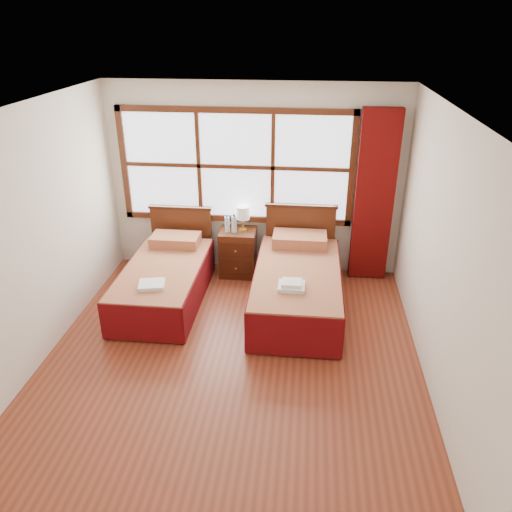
# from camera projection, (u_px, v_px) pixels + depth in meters

# --- Properties ---
(floor) EXTENTS (4.50, 4.50, 0.00)m
(floor) POSITION_uv_depth(u_px,v_px,m) (232.00, 360.00, 5.33)
(floor) COLOR brown
(floor) RESTS_ON ground
(ceiling) EXTENTS (4.50, 4.50, 0.00)m
(ceiling) POSITION_uv_depth(u_px,v_px,m) (225.00, 111.00, 4.20)
(ceiling) COLOR white
(ceiling) RESTS_ON wall_back
(wall_back) EXTENTS (4.00, 0.00, 4.00)m
(wall_back) POSITION_uv_depth(u_px,v_px,m) (255.00, 181.00, 6.78)
(wall_back) COLOR silver
(wall_back) RESTS_ON floor
(wall_left) EXTENTS (0.00, 4.50, 4.50)m
(wall_left) POSITION_uv_depth(u_px,v_px,m) (30.00, 242.00, 4.96)
(wall_left) COLOR silver
(wall_left) RESTS_ON floor
(wall_right) EXTENTS (0.00, 4.50, 4.50)m
(wall_right) POSITION_uv_depth(u_px,v_px,m) (444.00, 261.00, 4.57)
(wall_right) COLOR silver
(wall_right) RESTS_ON floor
(window) EXTENTS (3.16, 0.06, 1.56)m
(window) POSITION_uv_depth(u_px,v_px,m) (236.00, 167.00, 6.68)
(window) COLOR white
(window) RESTS_ON wall_back
(curtain) EXTENTS (0.50, 0.16, 2.30)m
(curtain) POSITION_uv_depth(u_px,v_px,m) (374.00, 197.00, 6.56)
(curtain) COLOR #660B0A
(curtain) RESTS_ON wall_back
(bed_left) EXTENTS (0.96, 1.98, 0.93)m
(bed_left) POSITION_uv_depth(u_px,v_px,m) (165.00, 279.00, 6.38)
(bed_left) COLOR #39190B
(bed_left) RESTS_ON floor
(bed_right) EXTENTS (1.05, 2.07, 1.02)m
(bed_right) POSITION_uv_depth(u_px,v_px,m) (297.00, 284.00, 6.20)
(bed_right) COLOR #39190B
(bed_right) RESTS_ON floor
(nightstand) EXTENTS (0.49, 0.48, 0.66)m
(nightstand) POSITION_uv_depth(u_px,v_px,m) (238.00, 252.00, 6.99)
(nightstand) COLOR #4C2210
(nightstand) RESTS_ON floor
(towels_left) EXTENTS (0.34, 0.31, 0.05)m
(towels_left) POSITION_uv_depth(u_px,v_px,m) (152.00, 285.00, 5.77)
(towels_left) COLOR white
(towels_left) RESTS_ON bed_left
(towels_right) EXTENTS (0.30, 0.26, 0.09)m
(towels_right) POSITION_uv_depth(u_px,v_px,m) (292.00, 285.00, 5.62)
(towels_right) COLOR white
(towels_right) RESTS_ON bed_right
(lamp) EXTENTS (0.18, 0.18, 0.35)m
(lamp) POSITION_uv_depth(u_px,v_px,m) (243.00, 214.00, 6.76)
(lamp) COLOR gold
(lamp) RESTS_ON nightstand
(bottle_near) EXTENTS (0.06, 0.06, 0.24)m
(bottle_near) POSITION_uv_depth(u_px,v_px,m) (227.00, 224.00, 6.78)
(bottle_near) COLOR #BFE6F6
(bottle_near) RESTS_ON nightstand
(bottle_far) EXTENTS (0.07, 0.07, 0.26)m
(bottle_far) POSITION_uv_depth(u_px,v_px,m) (234.00, 224.00, 6.76)
(bottle_far) COLOR #BFE6F6
(bottle_far) RESTS_ON nightstand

